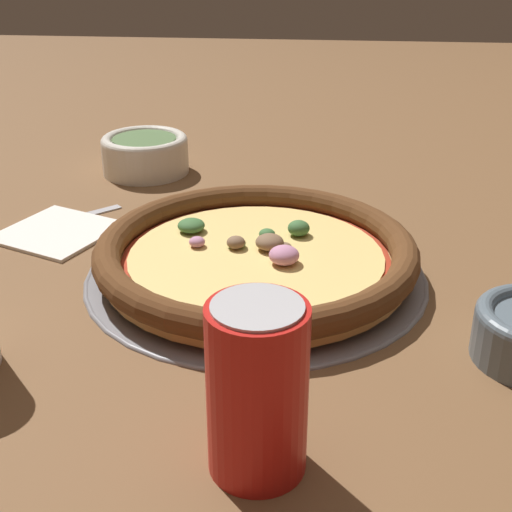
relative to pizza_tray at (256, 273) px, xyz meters
The scene contains 7 objects.
ground_plane 0.00m from the pizza_tray, ahead, with size 3.00×3.00×0.00m, color brown.
pizza_tray is the anchor object (origin of this frame).
pizza 0.02m from the pizza_tray, 97.60° to the left, with size 0.33×0.33×0.04m.
bowl_far 0.36m from the pizza_tray, 121.43° to the left, with size 0.12×0.12×0.05m.
napkin 0.25m from the pizza_tray, 160.57° to the left, with size 0.15×0.15×0.01m.
fork 0.28m from the pizza_tray, 157.74° to the left, with size 0.13×0.13×0.00m.
beverage_can 0.28m from the pizza_tray, 84.37° to the right, with size 0.07×0.07×0.12m.
Camera 1 is at (0.06, -0.65, 0.34)m, focal length 50.00 mm.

